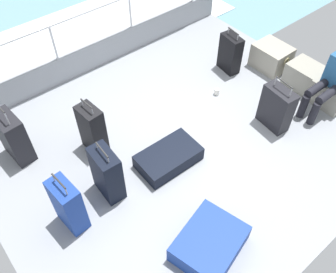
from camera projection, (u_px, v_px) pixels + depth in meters
ground_plane at (184, 140)px, 5.04m from camera, size 4.40×5.20×0.06m
gunwale_port at (99, 53)px, 5.95m from camera, size 0.06×5.20×0.45m
railing_port at (93, 23)px, 5.53m from camera, size 0.04×4.20×1.02m
sea_wake at (64, 44)px, 7.11m from camera, size 12.00×12.00×0.01m
cargo_crate_0 at (271, 57)px, 5.93m from camera, size 0.60×0.46×0.40m
cargo_crate_1 at (306, 77)px, 5.60m from camera, size 0.60×0.43×0.38m
cargo_crate_2 at (331, 93)px, 5.35m from camera, size 0.54×0.41×0.38m
passenger_seated at (332, 79)px, 4.99m from camera, size 0.34×0.66×1.08m
suitcase_0 at (107, 174)px, 4.18m from camera, size 0.42×0.25×0.80m
suitcase_1 at (230, 53)px, 5.80m from camera, size 0.40×0.25×0.73m
suitcase_2 at (13, 137)px, 4.57m from camera, size 0.47×0.28×0.90m
suitcase_3 at (92, 129)px, 4.65m from camera, size 0.36×0.24×0.82m
suitcase_4 at (169, 157)px, 4.66m from camera, size 0.50×0.83×0.20m
suitcase_5 at (68, 205)px, 3.90m from camera, size 0.39×0.24×0.82m
suitcase_6 at (210, 243)px, 3.85m from camera, size 0.77×0.88×0.25m
suitcase_7 at (276, 108)px, 4.96m from camera, size 0.47×0.26×0.79m
paper_cup at (217, 92)px, 5.58m from camera, size 0.08×0.08×0.10m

